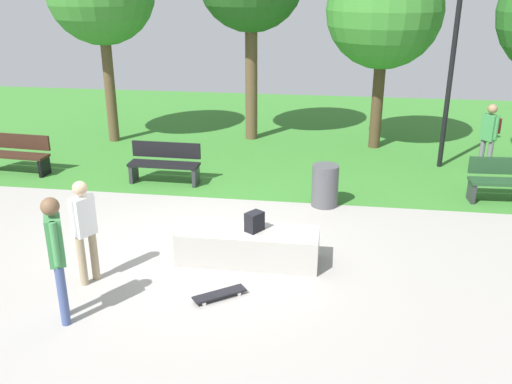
# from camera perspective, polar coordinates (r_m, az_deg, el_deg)

# --- Properties ---
(ground_plane) EXTENTS (28.00, 28.00, 0.00)m
(ground_plane) POSITION_cam_1_polar(r_m,az_deg,el_deg) (9.60, -6.50, -6.11)
(ground_plane) COLOR #9E9993
(grass_lawn) EXTENTS (26.60, 11.51, 0.01)m
(grass_lawn) POSITION_cam_1_polar(r_m,az_deg,el_deg) (17.20, 0.43, 6.38)
(grass_lawn) COLOR #387A2D
(grass_lawn) RESTS_ON ground_plane
(concrete_ledge) EXTENTS (2.31, 0.74, 0.55)m
(concrete_ledge) POSITION_cam_1_polar(r_m,az_deg,el_deg) (9.11, -0.85, -5.57)
(concrete_ledge) COLOR #A8A59E
(concrete_ledge) RESTS_ON ground_plane
(backpack_on_ledge) EXTENTS (0.32, 0.34, 0.32)m
(backpack_on_ledge) POSITION_cam_1_polar(r_m,az_deg,el_deg) (8.93, -0.16, -3.07)
(backpack_on_ledge) COLOR black
(backpack_on_ledge) RESTS_ON concrete_ledge
(skater_performing_trick) EXTENTS (0.33, 0.39, 1.80)m
(skater_performing_trick) POSITION_cam_1_polar(r_m,az_deg,el_deg) (7.71, -19.84, -5.65)
(skater_performing_trick) COLOR #3F5184
(skater_performing_trick) RESTS_ON ground_plane
(skater_watching) EXTENTS (0.33, 0.39, 1.64)m
(skater_watching) POSITION_cam_1_polar(r_m,az_deg,el_deg) (8.62, -17.25, -3.24)
(skater_watching) COLOR tan
(skater_watching) RESTS_ON ground_plane
(skateboard_by_ledge) EXTENTS (0.76, 0.64, 0.08)m
(skateboard_by_ledge) POSITION_cam_1_polar(r_m,az_deg,el_deg) (8.24, -3.78, -10.41)
(skateboard_by_ledge) COLOR black
(skateboard_by_ledge) RESTS_ON ground_plane
(park_bench_center_lawn) EXTENTS (1.62, 0.55, 0.91)m
(park_bench_center_lawn) POSITION_cam_1_polar(r_m,az_deg,el_deg) (12.62, 24.56, 1.17)
(park_bench_center_lawn) COLOR #1E4223
(park_bench_center_lawn) RESTS_ON ground_plane
(park_bench_by_oak) EXTENTS (1.61, 0.50, 0.91)m
(park_bench_by_oak) POSITION_cam_1_polar(r_m,az_deg,el_deg) (12.75, -9.36, 3.04)
(park_bench_by_oak) COLOR black
(park_bench_by_oak) RESTS_ON ground_plane
(park_bench_near_lamppost) EXTENTS (1.63, 0.59, 0.91)m
(park_bench_near_lamppost) POSITION_cam_1_polar(r_m,az_deg,el_deg) (14.43, -23.36, 3.69)
(park_bench_near_lamppost) COLOR #331E14
(park_bench_near_lamppost) RESTS_ON ground_plane
(tree_tall_oak) EXTENTS (2.97, 2.97, 5.11)m
(tree_tall_oak) POSITION_cam_1_polar(r_m,az_deg,el_deg) (15.20, 13.07, 17.69)
(tree_tall_oak) COLOR #4C3823
(tree_tall_oak) RESTS_ON grass_lawn
(lamp_post) EXTENTS (0.28, 0.28, 5.02)m
(lamp_post) POSITION_cam_1_polar(r_m,az_deg,el_deg) (13.95, 19.73, 14.22)
(lamp_post) COLOR black
(lamp_post) RESTS_ON ground_plane
(trash_bin) EXTENTS (0.54, 0.54, 0.87)m
(trash_bin) POSITION_cam_1_polar(r_m,az_deg,el_deg) (11.37, 7.11, 0.67)
(trash_bin) COLOR #4C4C51
(trash_bin) RESTS_ON ground_plane
(pedestrian_with_backpack) EXTENTS (0.45, 0.44, 1.66)m
(pedestrian_with_backpack) POSITION_cam_1_polar(r_m,az_deg,el_deg) (14.21, 22.89, 5.69)
(pedestrian_with_backpack) COLOR slate
(pedestrian_with_backpack) RESTS_ON ground_plane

